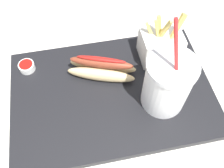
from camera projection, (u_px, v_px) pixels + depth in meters
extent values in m
cube|color=silver|center=(112.00, 98.00, 0.61)|extent=(2.40, 2.40, 0.02)
cube|color=black|center=(112.00, 93.00, 0.59)|extent=(0.46, 0.31, 0.02)
cylinder|color=white|center=(166.00, 85.00, 0.52)|extent=(0.09, 0.09, 0.12)
cylinder|color=white|center=(173.00, 66.00, 0.46)|extent=(0.10, 0.10, 0.01)
cylinder|color=red|center=(176.00, 47.00, 0.42)|extent=(0.03, 0.03, 0.11)
cube|color=white|center=(160.00, 46.00, 0.61)|extent=(0.09, 0.07, 0.07)
cube|color=#E5C660|center=(178.00, 28.00, 0.56)|extent=(0.03, 0.02, 0.07)
cube|color=#E5C660|center=(151.00, 32.00, 0.58)|extent=(0.03, 0.02, 0.06)
cube|color=#E5C660|center=(163.00, 31.00, 0.56)|extent=(0.02, 0.03, 0.09)
cube|color=#E5C660|center=(158.00, 34.00, 0.57)|extent=(0.02, 0.02, 0.07)
cube|color=#E5C660|center=(175.00, 31.00, 0.56)|extent=(0.04, 0.02, 0.09)
cube|color=#E5C660|center=(163.00, 32.00, 0.56)|extent=(0.02, 0.02, 0.07)
cube|color=#E5C660|center=(160.00, 28.00, 0.57)|extent=(0.02, 0.02, 0.07)
ellipsoid|color=#E5C689|center=(103.00, 66.00, 0.60)|extent=(0.16, 0.08, 0.03)
ellipsoid|color=#E5C689|center=(101.00, 75.00, 0.59)|extent=(0.16, 0.08, 0.03)
ellipsoid|color=brown|center=(101.00, 63.00, 0.57)|extent=(0.14, 0.07, 0.02)
ellipsoid|color=red|center=(101.00, 59.00, 0.56)|extent=(0.11, 0.05, 0.01)
cylinder|color=white|center=(27.00, 67.00, 0.61)|extent=(0.04, 0.04, 0.02)
cylinder|color=#B2140F|center=(26.00, 65.00, 0.60)|extent=(0.03, 0.03, 0.01)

